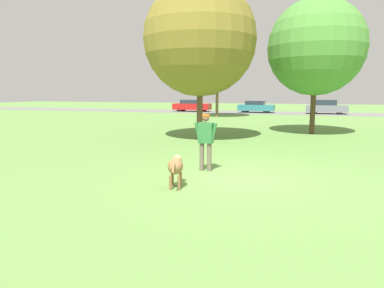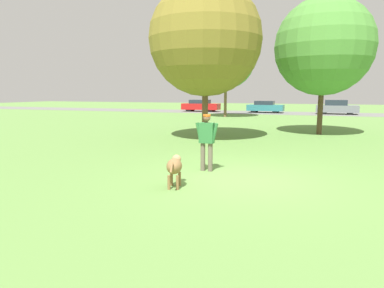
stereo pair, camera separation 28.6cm
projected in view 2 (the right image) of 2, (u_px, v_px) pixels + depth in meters
ground_plane at (244, 179)px, 8.77m from camera, size 120.00×120.00×0.00m
far_road_strip at (296, 113)px, 35.93m from camera, size 120.00×6.00×0.01m
person at (207, 138)px, 9.55m from camera, size 0.66×0.23×1.60m
dog at (175, 166)px, 7.98m from camera, size 0.48×0.99×0.72m
frisbee at (173, 163)px, 10.76m from camera, size 0.22×0.22×0.02m
tree_far_left at (226, 60)px, 30.10m from camera, size 5.08×5.08×7.58m
tree_mid_center at (324, 47)px, 17.40m from camera, size 4.96×4.96×6.98m
tree_near_left at (205, 39)px, 15.64m from camera, size 5.19×5.19×7.20m
parked_car_red at (201, 106)px, 39.32m from camera, size 4.27×1.76×1.35m
parked_car_teal at (265, 107)px, 36.99m from camera, size 3.88×1.88×1.28m
parked_car_grey at (337, 107)px, 34.41m from camera, size 4.02×1.81×1.44m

